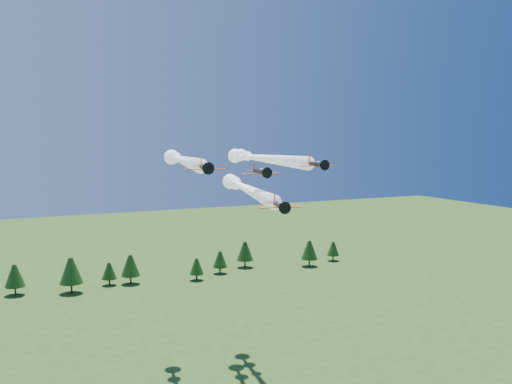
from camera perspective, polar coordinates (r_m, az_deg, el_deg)
name	(u,v)px	position (r m, az deg, el deg)	size (l,w,h in m)	color
plane_lead	(245,188)	(120.24, -1.16, 0.44)	(17.79, 54.78, 3.70)	black
plane_left	(181,160)	(122.62, -7.55, 3.23)	(14.71, 54.38, 3.70)	black
plane_right	(259,158)	(129.31, 0.28, 3.44)	(10.87, 55.25, 3.70)	black
plane_slot	(260,172)	(103.42, 0.40, 2.05)	(7.03, 7.62, 2.46)	black
treeline	(117,267)	(205.73, -13.72, -7.28)	(164.89, 16.94, 11.94)	#382314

